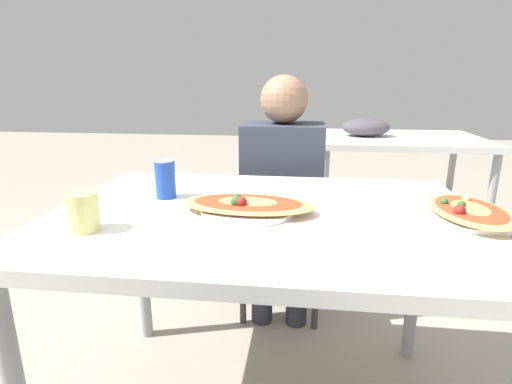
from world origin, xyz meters
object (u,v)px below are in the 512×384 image
chair_far_seated (283,210)px  pizza_second (469,212)px  dining_table (264,234)px  person_seated (282,180)px  drink_glass (83,212)px  soda_can (165,179)px  pizza_main (247,206)px

chair_far_seated → pizza_second: (0.56, -0.77, 0.27)m
dining_table → person_seated: person_seated is taller
dining_table → drink_glass: bearing=-154.8°
person_seated → drink_glass: bearing=61.9°
person_seated → soda_can: person_seated is taller
person_seated → soda_can: bearing=57.4°
chair_far_seated → pizza_second: chair_far_seated is taller
pizza_main → dining_table: bearing=13.9°
pizza_main → drink_glass: size_ratio=4.01×
person_seated → pizza_second: size_ratio=3.44×
person_seated → pizza_main: 0.68m
drink_glass → pizza_second: drink_glass is taller
person_seated → pizza_second: (0.56, -0.66, 0.09)m
chair_far_seated → pizza_second: bearing=126.2°
chair_far_seated → drink_glass: bearing=64.8°
chair_far_seated → soda_can: size_ratio=7.11×
chair_far_seated → soda_can: 0.82m
person_seated → pizza_main: size_ratio=2.83×
dining_table → soda_can: bearing=162.8°
dining_table → chair_far_seated: (0.02, 0.78, -0.18)m
pizza_main → soda_can: bearing=158.1°
dining_table → chair_far_seated: 0.80m
pizza_main → drink_glass: 0.45m
pizza_second → person_seated: bearing=130.7°
drink_glass → dining_table: bearing=25.2°
pizza_second → drink_glass: bearing=-168.1°
pizza_main → pizza_second: 0.63m
soda_can → chair_far_seated: bearing=62.1°
soda_can → pizza_second: size_ratio=0.37×
soda_can → pizza_main: bearing=-21.9°
soda_can → drink_glass: size_ratio=1.23×
pizza_main → chair_far_seated: bearing=85.2°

